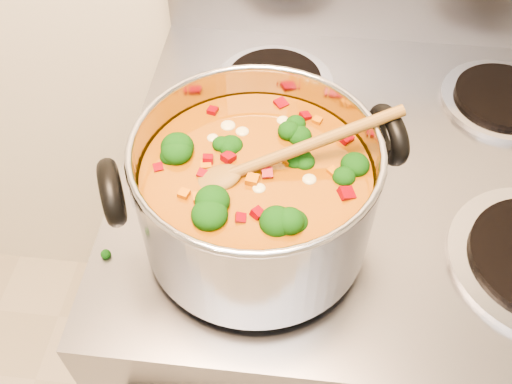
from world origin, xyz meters
TOP-DOWN VIEW (x-y plane):
  - electric_range at (0.03, 1.16)m, footprint 0.73×0.67m
  - stockpot at (-0.14, 1.01)m, footprint 0.33×0.27m
  - wooden_spoon at (-0.13, 1.02)m, footprint 0.23×0.11m
  - cooktop_crumbs at (-0.02, 1.06)m, footprint 0.29×0.13m

SIDE VIEW (x-z plane):
  - electric_range at x=0.03m, z-range -0.07..1.01m
  - cooktop_crumbs at x=-0.02m, z-range 0.92..0.93m
  - stockpot at x=-0.14m, z-range 0.93..1.09m
  - wooden_spoon at x=-0.13m, z-range 1.02..1.09m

